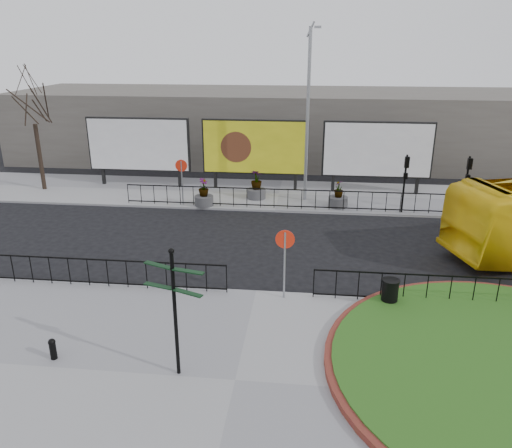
# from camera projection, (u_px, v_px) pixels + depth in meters

# --- Properties ---
(ground) EXTENTS (90.00, 90.00, 0.00)m
(ground) POSITION_uv_depth(u_px,v_px,m) (256.00, 293.00, 17.65)
(ground) COLOR black
(ground) RESTS_ON ground
(pavement_near) EXTENTS (30.00, 10.00, 0.12)m
(pavement_near) POSITION_uv_depth(u_px,v_px,m) (235.00, 382.00, 12.97)
(pavement_near) COLOR gray
(pavement_near) RESTS_ON ground
(pavement_far) EXTENTS (44.00, 6.00, 0.12)m
(pavement_far) POSITION_uv_depth(u_px,v_px,m) (279.00, 195.00, 28.83)
(pavement_far) COLOR gray
(pavement_far) RESTS_ON ground
(railing_near_left) EXTENTS (10.00, 0.10, 1.10)m
(railing_near_left) POSITION_uv_depth(u_px,v_px,m) (88.00, 272.00, 17.76)
(railing_near_left) COLOR black
(railing_near_left) RESTS_ON pavement_near
(railing_near_right) EXTENTS (9.00, 0.10, 1.10)m
(railing_near_right) POSITION_uv_depth(u_px,v_px,m) (450.00, 290.00, 16.47)
(railing_near_right) COLOR black
(railing_near_right) RESTS_ON pavement_near
(railing_far) EXTENTS (18.00, 0.10, 1.10)m
(railing_far) POSITION_uv_depth(u_px,v_px,m) (295.00, 199.00, 26.00)
(railing_far) COLOR black
(railing_far) RESTS_ON pavement_far
(speed_sign_far) EXTENTS (0.64, 0.07, 2.47)m
(speed_sign_far) POSITION_uv_depth(u_px,v_px,m) (182.00, 172.00, 26.29)
(speed_sign_far) COLOR gray
(speed_sign_far) RESTS_ON pavement_far
(speed_sign_near) EXTENTS (0.64, 0.07, 2.47)m
(speed_sign_near) POSITION_uv_depth(u_px,v_px,m) (285.00, 249.00, 16.52)
(speed_sign_near) COLOR gray
(speed_sign_near) RESTS_ON pavement_near
(billboard_left) EXTENTS (6.20, 0.31, 4.10)m
(billboard_left) POSITION_uv_depth(u_px,v_px,m) (139.00, 145.00, 29.75)
(billboard_left) COLOR black
(billboard_left) RESTS_ON pavement_far
(billboard_mid) EXTENTS (6.20, 0.31, 4.10)m
(billboard_mid) POSITION_uv_depth(u_px,v_px,m) (255.00, 147.00, 29.02)
(billboard_mid) COLOR black
(billboard_mid) RESTS_ON pavement_far
(billboard_right) EXTENTS (6.20, 0.31, 4.10)m
(billboard_right) POSITION_uv_depth(u_px,v_px,m) (377.00, 150.00, 28.30)
(billboard_right) COLOR black
(billboard_right) RESTS_ON pavement_far
(lamp_post) EXTENTS (0.74, 0.18, 9.23)m
(lamp_post) POSITION_uv_depth(u_px,v_px,m) (308.00, 114.00, 26.11)
(lamp_post) COLOR gray
(lamp_post) RESTS_ON pavement_far
(signal_pole_a) EXTENTS (0.22, 0.26, 3.00)m
(signal_pole_a) POSITION_uv_depth(u_px,v_px,m) (405.00, 175.00, 24.98)
(signal_pole_a) COLOR black
(signal_pole_a) RESTS_ON pavement_far
(signal_pole_b) EXTENTS (0.22, 0.26, 3.00)m
(signal_pole_b) POSITION_uv_depth(u_px,v_px,m) (467.00, 177.00, 24.67)
(signal_pole_b) COLOR black
(signal_pole_b) RESTS_ON pavement_far
(tree_left) EXTENTS (2.00, 2.00, 7.00)m
(tree_left) POSITION_uv_depth(u_px,v_px,m) (36.00, 130.00, 28.59)
(tree_left) COLOR #2D2119
(tree_left) RESTS_ON pavement_far
(building_backdrop) EXTENTS (40.00, 10.00, 5.00)m
(building_backdrop) POSITION_uv_depth(u_px,v_px,m) (288.00, 125.00, 37.33)
(building_backdrop) COLOR #605A54
(building_backdrop) RESTS_ON ground
(fingerpost_sign) EXTENTS (1.66, 0.76, 3.59)m
(fingerpost_sign) POSITION_uv_depth(u_px,v_px,m) (174.00, 300.00, 12.49)
(fingerpost_sign) COLOR black
(fingerpost_sign) RESTS_ON pavement_near
(bollard) EXTENTS (0.20, 0.20, 0.63)m
(bollard) POSITION_uv_depth(u_px,v_px,m) (53.00, 348.00, 13.71)
(bollard) COLOR black
(bollard) RESTS_ON pavement_near
(litter_bin) EXTENTS (0.58, 0.58, 0.96)m
(litter_bin) POSITION_uv_depth(u_px,v_px,m) (390.00, 293.00, 16.42)
(litter_bin) COLOR black
(litter_bin) RESTS_ON pavement_near
(planter_a) EXTENTS (1.01, 1.01, 1.49)m
(planter_a) POSITION_uv_depth(u_px,v_px,m) (204.00, 196.00, 26.61)
(planter_a) COLOR #4C4C4F
(planter_a) RESTS_ON pavement_far
(planter_b) EXTENTS (1.03, 1.03, 1.63)m
(planter_b) POSITION_uv_depth(u_px,v_px,m) (256.00, 188.00, 27.80)
(planter_b) COLOR #4C4C4F
(planter_b) RESTS_ON pavement_far
(planter_c) EXTENTS (1.03, 1.03, 1.43)m
(planter_c) POSITION_uv_depth(u_px,v_px,m) (338.00, 198.00, 26.42)
(planter_c) COLOR #4C4C4F
(planter_c) RESTS_ON pavement_far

